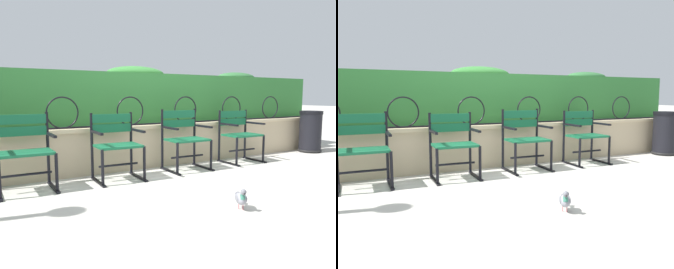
# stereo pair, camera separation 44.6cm
# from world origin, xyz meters

# --- Properties ---
(ground_plane) EXTENTS (60.00, 60.00, 0.00)m
(ground_plane) POSITION_xyz_m (0.00, 0.00, 0.00)
(ground_plane) COLOR #BCB7AD
(stone_wall) EXTENTS (7.83, 0.41, 0.64)m
(stone_wall) POSITION_xyz_m (0.00, 0.73, 0.32)
(stone_wall) COLOR tan
(stone_wall) RESTS_ON ground
(iron_arch_fence) EXTENTS (7.28, 0.02, 0.42)m
(iron_arch_fence) POSITION_xyz_m (-0.24, 0.66, 0.82)
(iron_arch_fence) COLOR black
(iron_arch_fence) RESTS_ON stone_wall
(hedge_row) EXTENTS (7.67, 0.54, 0.90)m
(hedge_row) POSITION_xyz_m (0.01, 1.18, 1.06)
(hedge_row) COLOR #2D7033
(hedge_row) RESTS_ON stone_wall
(park_chair_leftmost) EXTENTS (0.61, 0.52, 0.88)m
(park_chair_leftmost) POSITION_xyz_m (-1.76, 0.25, 0.47)
(park_chair_leftmost) COLOR #145B38
(park_chair_leftmost) RESTS_ON ground
(park_chair_centre_left) EXTENTS (0.60, 0.54, 0.85)m
(park_chair_centre_left) POSITION_xyz_m (-0.68, 0.21, 0.46)
(park_chair_centre_left) COLOR #145B38
(park_chair_centre_left) RESTS_ON ground
(park_chair_centre_right) EXTENTS (0.61, 0.54, 0.87)m
(park_chair_centre_right) POSITION_xyz_m (0.40, 0.26, 0.47)
(park_chair_centre_right) COLOR #145B38
(park_chair_centre_right) RESTS_ON ground
(park_chair_rightmost) EXTENTS (0.61, 0.53, 0.83)m
(park_chair_rightmost) POSITION_xyz_m (1.47, 0.28, 0.46)
(park_chair_rightmost) COLOR #145B38
(park_chair_rightmost) RESTS_ON ground
(pigeon_near_chairs) EXTENTS (0.20, 0.27, 0.22)m
(pigeon_near_chairs) POSITION_xyz_m (-0.13, -1.48, 0.11)
(pigeon_near_chairs) COLOR gray
(pigeon_near_chairs) RESTS_ON ground
(trash_bin) EXTENTS (0.44, 0.44, 0.78)m
(trash_bin) POSITION_xyz_m (3.29, 0.29, 0.37)
(trash_bin) COLOR black
(trash_bin) RESTS_ON ground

